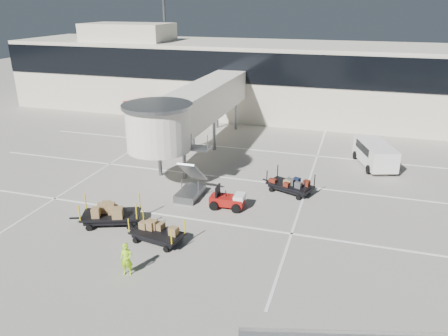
{
  "coord_description": "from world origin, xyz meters",
  "views": [
    {
      "loc": [
        8.8,
        -20.13,
        12.5
      ],
      "look_at": [
        0.72,
        5.92,
        2.0
      ],
      "focal_mm": 35.0,
      "sensor_mm": 36.0,
      "label": 1
    }
  ],
  "objects_px": {
    "box_cart_far": "(109,214)",
    "ground_worker": "(127,259)",
    "box_cart_near": "(156,233)",
    "belt_loader": "(143,109)",
    "suitcase_cart": "(290,186)",
    "baggage_tug": "(228,200)",
    "minivan": "(374,152)"
  },
  "relations": [
    {
      "from": "suitcase_cart",
      "to": "minivan",
      "type": "distance_m",
      "value": 9.22
    },
    {
      "from": "box_cart_far",
      "to": "minivan",
      "type": "relative_size",
      "value": 0.78
    },
    {
      "from": "baggage_tug",
      "to": "ground_worker",
      "type": "relative_size",
      "value": 1.32
    },
    {
      "from": "baggage_tug",
      "to": "suitcase_cart",
      "type": "height_order",
      "value": "suitcase_cart"
    },
    {
      "from": "box_cart_far",
      "to": "minivan",
      "type": "height_order",
      "value": "minivan"
    },
    {
      "from": "baggage_tug",
      "to": "box_cart_near",
      "type": "xyz_separation_m",
      "value": [
        -2.58,
        -5.25,
        0.01
      ]
    },
    {
      "from": "baggage_tug",
      "to": "suitcase_cart",
      "type": "bearing_deg",
      "value": 44.68
    },
    {
      "from": "suitcase_cart",
      "to": "box_cart_far",
      "type": "height_order",
      "value": "box_cart_far"
    },
    {
      "from": "suitcase_cart",
      "to": "belt_loader",
      "type": "xyz_separation_m",
      "value": [
        -19.58,
        16.29,
        0.32
      ]
    },
    {
      "from": "baggage_tug",
      "to": "belt_loader",
      "type": "distance_m",
      "value": 25.6
    },
    {
      "from": "suitcase_cart",
      "to": "minivan",
      "type": "relative_size",
      "value": 0.71
    },
    {
      "from": "baggage_tug",
      "to": "ground_worker",
      "type": "xyz_separation_m",
      "value": [
        -2.56,
        -8.49,
        0.32
      ]
    },
    {
      "from": "baggage_tug",
      "to": "box_cart_far",
      "type": "distance_m",
      "value": 7.42
    },
    {
      "from": "suitcase_cart",
      "to": "baggage_tug",
      "type": "bearing_deg",
      "value": -112.29
    },
    {
      "from": "suitcase_cart",
      "to": "box_cart_far",
      "type": "bearing_deg",
      "value": -119.58
    },
    {
      "from": "baggage_tug",
      "to": "suitcase_cart",
      "type": "relative_size",
      "value": 0.59
    },
    {
      "from": "box_cart_near",
      "to": "box_cart_far",
      "type": "height_order",
      "value": "box_cart_far"
    },
    {
      "from": "ground_worker",
      "to": "belt_loader",
      "type": "xyz_separation_m",
      "value": [
        -13.63,
        28.31,
        -0.02
      ]
    },
    {
      "from": "suitcase_cart",
      "to": "box_cart_near",
      "type": "height_order",
      "value": "suitcase_cart"
    },
    {
      "from": "baggage_tug",
      "to": "minivan",
      "type": "height_order",
      "value": "minivan"
    },
    {
      "from": "ground_worker",
      "to": "box_cart_far",
      "type": "bearing_deg",
      "value": 115.81
    },
    {
      "from": "belt_loader",
      "to": "box_cart_near",
      "type": "bearing_deg",
      "value": -46.43
    },
    {
      "from": "suitcase_cart",
      "to": "ground_worker",
      "type": "bearing_deg",
      "value": -94.8
    },
    {
      "from": "baggage_tug",
      "to": "belt_loader",
      "type": "relative_size",
      "value": 0.46
    },
    {
      "from": "box_cart_near",
      "to": "box_cart_far",
      "type": "distance_m",
      "value": 3.73
    },
    {
      "from": "belt_loader",
      "to": "box_cart_far",
      "type": "bearing_deg",
      "value": -52.21
    },
    {
      "from": "ground_worker",
      "to": "suitcase_cart",
      "type": "bearing_deg",
      "value": 49.9
    },
    {
      "from": "suitcase_cart",
      "to": "box_cart_near",
      "type": "xyz_separation_m",
      "value": [
        -5.96,
        -8.78,
        0.02
      ]
    },
    {
      "from": "box_cart_far",
      "to": "ground_worker",
      "type": "distance_m",
      "value": 5.63
    },
    {
      "from": "baggage_tug",
      "to": "suitcase_cart",
      "type": "distance_m",
      "value": 4.89
    },
    {
      "from": "minivan",
      "to": "belt_loader",
      "type": "bearing_deg",
      "value": 141.55
    },
    {
      "from": "suitcase_cart",
      "to": "box_cart_near",
      "type": "relative_size",
      "value": 1.05
    }
  ]
}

